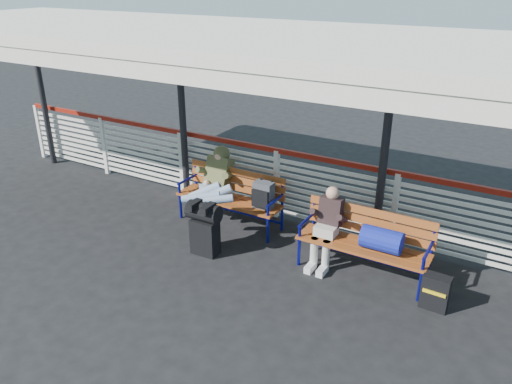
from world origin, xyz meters
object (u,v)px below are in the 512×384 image
Objects in this scene: bench_left at (240,193)px; traveler_man at (211,190)px; bench_right at (373,238)px; suitcase_side at (435,292)px; companion_person at (327,226)px; luggage_stack at (204,226)px.

traveler_man is (-0.32, -0.35, 0.12)m from bench_left.
bench_right is 1.10× the size of traveler_man.
bench_right reaches higher than suitcase_side.
bench_left is 1.72m from companion_person.
suitcase_side is at bearing -11.73° from bench_left.
bench_left is 2.37m from bench_right.
bench_right is (2.34, -0.37, -0.00)m from bench_left.
companion_person is at bearing -12.85° from bench_left.
luggage_stack is 0.46× the size of bench_left.
bench_left reaches higher than luggage_stack.
traveler_man reaches higher than luggage_stack.
bench_right is 0.66m from companion_person.
companion_person is at bearing 171.68° from suitcase_side.
traveler_man is at bearing 176.96° from suitcase_side.
companion_person is 2.47× the size of suitcase_side.
companion_person is at bearing 19.43° from luggage_stack.
bench_left is 3.36m from suitcase_side.
companion_person reaches higher than luggage_stack.
traveler_man is at bearing 179.04° from companion_person.
suitcase_side is at bearing -18.36° from bench_right.
companion_person is 1.67m from suitcase_side.
companion_person reaches higher than bench_left.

